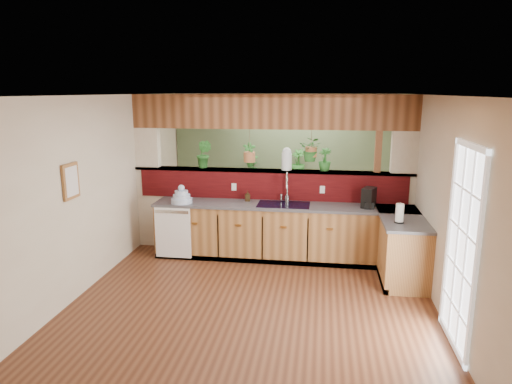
# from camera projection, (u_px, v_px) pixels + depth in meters

# --- Properties ---
(ground) EXTENTS (4.60, 7.00, 0.01)m
(ground) POSITION_uv_depth(u_px,v_px,m) (259.00, 282.00, 6.48)
(ground) COLOR #552D1A
(ground) RESTS_ON ground
(ceiling) EXTENTS (4.60, 7.00, 0.01)m
(ceiling) POSITION_uv_depth(u_px,v_px,m) (260.00, 95.00, 5.92)
(ceiling) COLOR brown
(ceiling) RESTS_ON ground
(wall_back) EXTENTS (4.60, 0.02, 2.60)m
(wall_back) POSITION_uv_depth(u_px,v_px,m) (282.00, 157.00, 9.58)
(wall_back) COLOR beige
(wall_back) RESTS_ON ground
(wall_front) EXTENTS (4.60, 0.02, 2.60)m
(wall_front) POSITION_uv_depth(u_px,v_px,m) (182.00, 315.00, 2.82)
(wall_front) COLOR beige
(wall_front) RESTS_ON ground
(wall_left) EXTENTS (0.02, 7.00, 2.60)m
(wall_left) POSITION_uv_depth(u_px,v_px,m) (101.00, 188.00, 6.53)
(wall_left) COLOR beige
(wall_left) RESTS_ON ground
(wall_right) EXTENTS (0.02, 7.00, 2.60)m
(wall_right) POSITION_uv_depth(u_px,v_px,m) (436.00, 198.00, 5.88)
(wall_right) COLOR beige
(wall_right) RESTS_ON ground
(pass_through_partition) EXTENTS (4.60, 0.21, 2.60)m
(pass_through_partition) POSITION_uv_depth(u_px,v_px,m) (272.00, 182.00, 7.52)
(pass_through_partition) COLOR beige
(pass_through_partition) RESTS_ON ground
(pass_through_ledge) EXTENTS (4.60, 0.21, 0.04)m
(pass_through_ledge) POSITION_uv_depth(u_px,v_px,m) (271.00, 171.00, 7.49)
(pass_through_ledge) COLOR brown
(pass_through_ledge) RESTS_ON ground
(header_beam) EXTENTS (4.60, 0.15, 0.55)m
(header_beam) POSITION_uv_depth(u_px,v_px,m) (271.00, 112.00, 7.28)
(header_beam) COLOR brown
(header_beam) RESTS_ON ground
(sage_backwall) EXTENTS (4.55, 0.02, 2.55)m
(sage_backwall) POSITION_uv_depth(u_px,v_px,m) (282.00, 157.00, 9.56)
(sage_backwall) COLOR #546A48
(sage_backwall) RESTS_ON ground
(countertop) EXTENTS (4.14, 1.52, 0.90)m
(countertop) POSITION_uv_depth(u_px,v_px,m) (320.00, 236.00, 7.11)
(countertop) COLOR brown
(countertop) RESTS_ON ground
(dishwasher) EXTENTS (0.58, 0.03, 0.82)m
(dishwasher) POSITION_uv_depth(u_px,v_px,m) (173.00, 232.00, 7.23)
(dishwasher) COLOR white
(dishwasher) RESTS_ON ground
(navy_sink) EXTENTS (0.82, 0.50, 0.18)m
(navy_sink) POSITION_uv_depth(u_px,v_px,m) (284.00, 209.00, 7.21)
(navy_sink) COLOR black
(navy_sink) RESTS_ON countertop
(french_door) EXTENTS (0.06, 1.02, 2.16)m
(french_door) POSITION_uv_depth(u_px,v_px,m) (461.00, 251.00, 4.68)
(french_door) COLOR white
(french_door) RESTS_ON ground
(framed_print) EXTENTS (0.04, 0.35, 0.45)m
(framed_print) POSITION_uv_depth(u_px,v_px,m) (71.00, 181.00, 5.69)
(framed_print) COLOR brown
(framed_print) RESTS_ON wall_left
(faucet) EXTENTS (0.22, 0.22, 0.50)m
(faucet) POSITION_uv_depth(u_px,v_px,m) (287.00, 186.00, 7.28)
(faucet) COLOR #B7B7B2
(faucet) RESTS_ON countertop
(dish_stack) EXTENTS (0.34, 0.34, 0.30)m
(dish_stack) POSITION_uv_depth(u_px,v_px,m) (182.00, 197.00, 7.28)
(dish_stack) COLOR #AABCDB
(dish_stack) RESTS_ON countertop
(soap_dispenser) EXTENTS (0.10, 0.10, 0.17)m
(soap_dispenser) POSITION_uv_depth(u_px,v_px,m) (248.00, 196.00, 7.40)
(soap_dispenser) COLOR #352513
(soap_dispenser) RESTS_ON countertop
(coffee_maker) EXTENTS (0.16, 0.28, 0.31)m
(coffee_maker) POSITION_uv_depth(u_px,v_px,m) (369.00, 198.00, 6.98)
(coffee_maker) COLOR black
(coffee_maker) RESTS_ON countertop
(paper_towel) EXTENTS (0.13, 0.13, 0.28)m
(paper_towel) POSITION_uv_depth(u_px,v_px,m) (400.00, 214.00, 6.18)
(paper_towel) COLOR black
(paper_towel) RESTS_ON countertop
(glass_jar) EXTENTS (0.17, 0.17, 0.37)m
(glass_jar) POSITION_uv_depth(u_px,v_px,m) (287.00, 159.00, 7.41)
(glass_jar) COLOR silver
(glass_jar) RESTS_ON pass_through_ledge
(ledge_plant_left) EXTENTS (0.31, 0.27, 0.47)m
(ledge_plant_left) POSITION_uv_depth(u_px,v_px,m) (204.00, 154.00, 7.59)
(ledge_plant_left) COLOR #235F22
(ledge_plant_left) RESTS_ON pass_through_ledge
(ledge_plant_right) EXTENTS (0.26, 0.26, 0.37)m
(ledge_plant_right) POSITION_uv_depth(u_px,v_px,m) (325.00, 160.00, 7.32)
(ledge_plant_right) COLOR #235F22
(ledge_plant_right) RESTS_ON pass_through_ledge
(hanging_plant_a) EXTENTS (0.24, 0.19, 0.54)m
(hanging_plant_a) POSITION_uv_depth(u_px,v_px,m) (249.00, 147.00, 7.46)
(hanging_plant_a) COLOR brown
(hanging_plant_a) RESTS_ON header_beam
(hanging_plant_b) EXTENTS (0.42, 0.38, 0.51)m
(hanging_plant_b) POSITION_uv_depth(u_px,v_px,m) (311.00, 139.00, 7.28)
(hanging_plant_b) COLOR brown
(hanging_plant_b) RESTS_ON header_beam
(shelving_console) EXTENTS (1.45, 0.58, 0.94)m
(shelving_console) POSITION_uv_depth(u_px,v_px,m) (275.00, 196.00, 9.53)
(shelving_console) COLOR black
(shelving_console) RESTS_ON ground
(shelf_plant_a) EXTENTS (0.25, 0.20, 0.42)m
(shelf_plant_a) POSITION_uv_depth(u_px,v_px,m) (253.00, 164.00, 9.45)
(shelf_plant_a) COLOR #235F22
(shelf_plant_a) RESTS_ON shelving_console
(shelf_plant_b) EXTENTS (0.38, 0.38, 0.52)m
(shelf_plant_b) POSITION_uv_depth(u_px,v_px,m) (298.00, 162.00, 9.31)
(shelf_plant_b) COLOR #235F22
(shelf_plant_b) RESTS_ON shelving_console
(floor_plant) EXTENTS (0.76, 0.70, 0.69)m
(floor_plant) POSITION_uv_depth(u_px,v_px,m) (311.00, 218.00, 8.49)
(floor_plant) COLOR #235F22
(floor_plant) RESTS_ON ground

